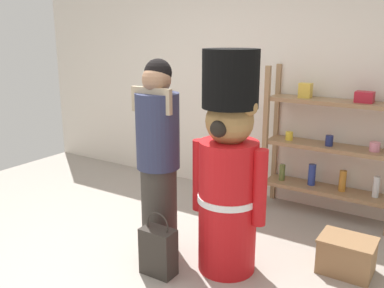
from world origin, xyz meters
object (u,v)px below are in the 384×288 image
at_px(person_shopper, 158,156).
at_px(shopping_bag, 158,251).
at_px(teddy_bear_guard, 228,170).
at_px(display_crate, 346,255).
at_px(merchandise_shelf, 330,145).

distance_m(person_shopper, shopping_bag, 0.75).
xyz_separation_m(teddy_bear_guard, display_crate, (0.83, 0.46, -0.69)).
relative_size(person_shopper, shopping_bag, 3.17).
height_order(person_shopper, display_crate, person_shopper).
xyz_separation_m(teddy_bear_guard, shopping_bag, (-0.41, -0.37, -0.64)).
bearing_deg(teddy_bear_guard, shopping_bag, -138.04).
bearing_deg(merchandise_shelf, display_crate, -65.79).
xyz_separation_m(merchandise_shelf, person_shopper, (-0.99, -1.54, 0.11)).
height_order(teddy_bear_guard, person_shopper, teddy_bear_guard).
relative_size(merchandise_shelf, teddy_bear_guard, 0.88).
height_order(shopping_bag, display_crate, shopping_bag).
distance_m(merchandise_shelf, person_shopper, 1.83).
bearing_deg(person_shopper, display_crate, 20.23).
bearing_deg(display_crate, person_shopper, -159.77).
bearing_deg(shopping_bag, merchandise_shelf, 66.88).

